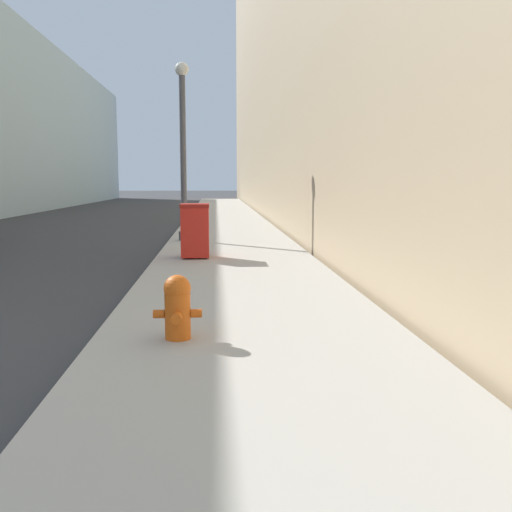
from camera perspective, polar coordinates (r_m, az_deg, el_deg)
sidewalk_right at (r=23.19m, az=-3.01°, el=3.24°), size 3.48×60.00×0.14m
building_right_stone at (r=33.26m, az=11.30°, el=21.89°), size 12.00×60.00×20.26m
fire_hydrant at (r=6.08m, az=-7.86°, el=-4.94°), size 0.51×0.40×0.68m
trash_bin at (r=12.41m, az=-6.10°, el=2.59°), size 0.61×0.69×1.17m
lamppost at (r=16.08m, az=-7.31°, el=10.78°), size 0.37×0.37×4.84m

